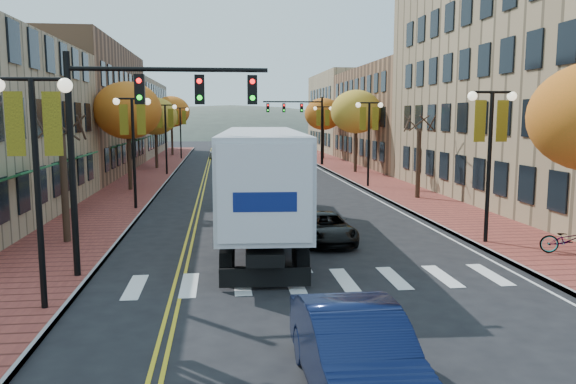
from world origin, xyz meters
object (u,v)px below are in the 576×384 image
object	(u,v)px
bicycle	(568,240)
semi_truck	(261,173)
navy_sedan	(357,354)
black_suv	(326,228)

from	to	relation	value
bicycle	semi_truck	bearing A→B (deg)	78.49
navy_sedan	semi_truck	bearing A→B (deg)	91.14
navy_sedan	black_suv	size ratio (longest dim) A/B	1.17
bicycle	navy_sedan	bearing A→B (deg)	149.17
navy_sedan	bicycle	xyz separation A→B (m)	(10.04, 9.04, -0.17)
navy_sedan	black_suv	world-z (taller)	navy_sedan
semi_truck	navy_sedan	bearing A→B (deg)	-84.13
semi_truck	bicycle	size ratio (longest dim) A/B	9.37
navy_sedan	black_suv	xyz separation A→B (m)	(1.79, 12.57, -0.23)
black_suv	semi_truck	bearing A→B (deg)	134.56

